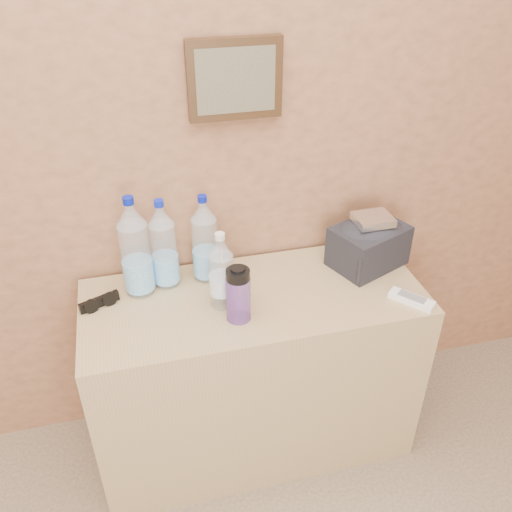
{
  "coord_description": "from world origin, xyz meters",
  "views": [
    {
      "loc": [
        -0.03,
        0.31,
        1.87
      ],
      "look_at": [
        0.33,
        1.71,
        0.91
      ],
      "focal_mm": 38.0,
      "sensor_mm": 36.0,
      "label": 1
    }
  ],
  "objects_px": {
    "sunglasses": "(99,302)",
    "toiletry_bag": "(369,244)",
    "foil_packet": "(373,219)",
    "pet_large_a": "(136,252)",
    "dresser": "(254,372)",
    "ac_remote": "(412,300)",
    "pet_large_c": "(205,243)",
    "pet_small": "(221,274)",
    "nalgene_bottle": "(238,294)",
    "pet_large_b": "(164,248)"
  },
  "relations": [
    {
      "from": "pet_large_c",
      "to": "nalgene_bottle",
      "type": "bearing_deg",
      "value": -76.48
    },
    {
      "from": "pet_large_a",
      "to": "foil_packet",
      "type": "bearing_deg",
      "value": -2.66
    },
    {
      "from": "dresser",
      "to": "ac_remote",
      "type": "xyz_separation_m",
      "value": [
        0.51,
        -0.16,
        0.38
      ]
    },
    {
      "from": "dresser",
      "to": "pet_large_b",
      "type": "height_order",
      "value": "pet_large_b"
    },
    {
      "from": "pet_large_c",
      "to": "toiletry_bag",
      "type": "bearing_deg",
      "value": -6.18
    },
    {
      "from": "pet_small",
      "to": "foil_packet",
      "type": "bearing_deg",
      "value": 10.34
    },
    {
      "from": "pet_large_c",
      "to": "toiletry_bag",
      "type": "relative_size",
      "value": 1.26
    },
    {
      "from": "sunglasses",
      "to": "pet_large_c",
      "type": "bearing_deg",
      "value": -10.72
    },
    {
      "from": "foil_packet",
      "to": "toiletry_bag",
      "type": "bearing_deg",
      "value": 160.54
    },
    {
      "from": "dresser",
      "to": "pet_small",
      "type": "relative_size",
      "value": 4.25
    },
    {
      "from": "pet_large_a",
      "to": "ac_remote",
      "type": "height_order",
      "value": "pet_large_a"
    },
    {
      "from": "nalgene_bottle",
      "to": "ac_remote",
      "type": "height_order",
      "value": "nalgene_bottle"
    },
    {
      "from": "nalgene_bottle",
      "to": "dresser",
      "type": "bearing_deg",
      "value": 52.5
    },
    {
      "from": "dresser",
      "to": "sunglasses",
      "type": "distance_m",
      "value": 0.64
    },
    {
      "from": "nalgene_bottle",
      "to": "foil_packet",
      "type": "relative_size",
      "value": 1.5
    },
    {
      "from": "pet_large_b",
      "to": "pet_large_a",
      "type": "bearing_deg",
      "value": -165.3
    },
    {
      "from": "pet_small",
      "to": "toiletry_bag",
      "type": "xyz_separation_m",
      "value": [
        0.57,
        0.11,
        -0.03
      ]
    },
    {
      "from": "pet_large_a",
      "to": "pet_small",
      "type": "bearing_deg",
      "value": -28.7
    },
    {
      "from": "pet_large_a",
      "to": "pet_small",
      "type": "distance_m",
      "value": 0.3
    },
    {
      "from": "pet_small",
      "to": "pet_large_c",
      "type": "bearing_deg",
      "value": 98.07
    },
    {
      "from": "pet_large_b",
      "to": "sunglasses",
      "type": "relative_size",
      "value": 2.4
    },
    {
      "from": "pet_large_c",
      "to": "pet_small",
      "type": "relative_size",
      "value": 1.18
    },
    {
      "from": "pet_large_c",
      "to": "ac_remote",
      "type": "height_order",
      "value": "pet_large_c"
    },
    {
      "from": "pet_small",
      "to": "foil_packet",
      "type": "distance_m",
      "value": 0.58
    },
    {
      "from": "dresser",
      "to": "pet_large_b",
      "type": "distance_m",
      "value": 0.6
    },
    {
      "from": "pet_small",
      "to": "nalgene_bottle",
      "type": "distance_m",
      "value": 0.09
    },
    {
      "from": "pet_large_c",
      "to": "nalgene_bottle",
      "type": "relative_size",
      "value": 1.66
    },
    {
      "from": "dresser",
      "to": "ac_remote",
      "type": "relative_size",
      "value": 7.73
    },
    {
      "from": "sunglasses",
      "to": "toiletry_bag",
      "type": "height_order",
      "value": "toiletry_bag"
    },
    {
      "from": "nalgene_bottle",
      "to": "sunglasses",
      "type": "xyz_separation_m",
      "value": [
        -0.44,
        0.17,
        -0.08
      ]
    },
    {
      "from": "pet_large_b",
      "to": "nalgene_bottle",
      "type": "xyz_separation_m",
      "value": [
        0.2,
        -0.25,
        -0.05
      ]
    },
    {
      "from": "pet_large_a",
      "to": "sunglasses",
      "type": "relative_size",
      "value": 2.66
    },
    {
      "from": "pet_small",
      "to": "sunglasses",
      "type": "xyz_separation_m",
      "value": [
        -0.4,
        0.09,
        -0.1
      ]
    },
    {
      "from": "dresser",
      "to": "pet_large_c",
      "type": "height_order",
      "value": "pet_large_c"
    },
    {
      "from": "pet_small",
      "to": "toiletry_bag",
      "type": "relative_size",
      "value": 1.07
    },
    {
      "from": "pet_large_a",
      "to": "toiletry_bag",
      "type": "xyz_separation_m",
      "value": [
        0.83,
        -0.04,
        -0.07
      ]
    },
    {
      "from": "dresser",
      "to": "toiletry_bag",
      "type": "distance_m",
      "value": 0.65
    },
    {
      "from": "nalgene_bottle",
      "to": "sunglasses",
      "type": "height_order",
      "value": "nalgene_bottle"
    },
    {
      "from": "ac_remote",
      "to": "foil_packet",
      "type": "bearing_deg",
      "value": 151.34
    },
    {
      "from": "ac_remote",
      "to": "foil_packet",
      "type": "relative_size",
      "value": 1.16
    },
    {
      "from": "dresser",
      "to": "pet_large_c",
      "type": "bearing_deg",
      "value": 132.08
    },
    {
      "from": "toiletry_bag",
      "to": "pet_small",
      "type": "bearing_deg",
      "value": 168.25
    },
    {
      "from": "toiletry_bag",
      "to": "foil_packet",
      "type": "bearing_deg",
      "value": -41.73
    },
    {
      "from": "pet_small",
      "to": "ac_remote",
      "type": "height_order",
      "value": "pet_small"
    },
    {
      "from": "pet_large_b",
      "to": "pet_small",
      "type": "distance_m",
      "value": 0.24
    },
    {
      "from": "pet_small",
      "to": "nalgene_bottle",
      "type": "bearing_deg",
      "value": -66.18
    },
    {
      "from": "sunglasses",
      "to": "foil_packet",
      "type": "relative_size",
      "value": 1.05
    },
    {
      "from": "dresser",
      "to": "pet_large_a",
      "type": "relative_size",
      "value": 3.23
    },
    {
      "from": "dresser",
      "to": "toiletry_bag",
      "type": "height_order",
      "value": "toiletry_bag"
    },
    {
      "from": "ac_remote",
      "to": "foil_packet",
      "type": "height_order",
      "value": "foil_packet"
    }
  ]
}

